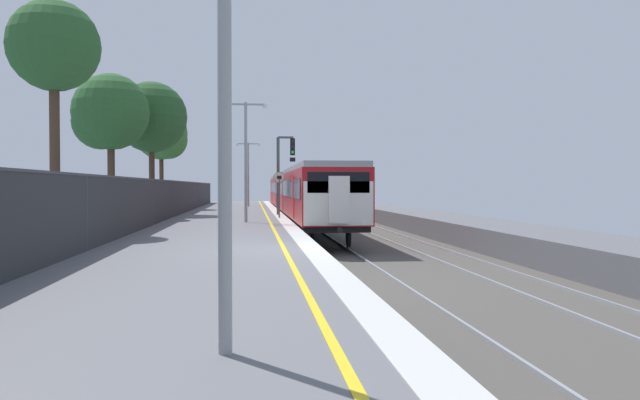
# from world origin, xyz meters

# --- Properties ---
(ground) EXTENTS (17.40, 110.00, 1.21)m
(ground) POSITION_xyz_m (2.64, 0.00, -0.61)
(ground) COLOR slate
(commuter_train_at_platform) EXTENTS (2.83, 41.44, 3.81)m
(commuter_train_at_platform) POSITION_xyz_m (2.10, 27.58, 1.27)
(commuter_train_at_platform) COLOR maroon
(commuter_train_at_platform) RESTS_ON ground
(signal_gantry) EXTENTS (1.10, 0.24, 4.61)m
(signal_gantry) POSITION_xyz_m (0.64, 20.53, 2.89)
(signal_gantry) COLOR #47474C
(signal_gantry) RESTS_ON ground
(speed_limit_sign) EXTENTS (0.59, 0.08, 2.44)m
(speed_limit_sign) POSITION_xyz_m (0.25, 16.73, 1.57)
(speed_limit_sign) COLOR #59595B
(speed_limit_sign) RESTS_ON ground
(platform_lamp_near) EXTENTS (2.00, 0.20, 5.38)m
(platform_lamp_near) POSITION_xyz_m (-1.47, -10.57, 3.19)
(platform_lamp_near) COLOR #93999E
(platform_lamp_near) RESTS_ON ground
(platform_lamp_mid) EXTENTS (2.00, 0.20, 5.60)m
(platform_lamp_mid) POSITION_xyz_m (-1.47, 12.98, 3.31)
(platform_lamp_mid) COLOR #93999E
(platform_lamp_mid) RESTS_ON ground
(platform_lamp_far) EXTENTS (2.00, 0.20, 5.33)m
(platform_lamp_far) POSITION_xyz_m (-1.47, 36.52, 3.16)
(platform_lamp_far) COLOR #93999E
(platform_lamp_far) RESTS_ON ground
(platform_back_fence) EXTENTS (0.07, 99.00, 2.00)m
(platform_back_fence) POSITION_xyz_m (-5.45, 0.00, 1.04)
(platform_back_fence) COLOR #282B2D
(platform_back_fence) RESTS_ON ground
(background_tree_left) EXTENTS (4.21, 4.21, 7.91)m
(background_tree_left) POSITION_xyz_m (-7.12, 22.00, 5.66)
(background_tree_left) COLOR #473323
(background_tree_left) RESTS_ON ground
(background_tree_centre) EXTENTS (3.94, 3.89, 7.56)m
(background_tree_centre) POSITION_xyz_m (-7.76, 31.57, 5.46)
(background_tree_centre) COLOR #473323
(background_tree_centre) RESTS_ON ground
(background_tree_right) EXTENTS (3.30, 3.30, 8.42)m
(background_tree_right) POSITION_xyz_m (-8.37, 7.04, 6.64)
(background_tree_right) COLOR #473323
(background_tree_right) RESTS_ON ground
(background_tree_back) EXTENTS (4.04, 4.04, 7.64)m
(background_tree_back) POSITION_xyz_m (-8.75, 17.77, 5.45)
(background_tree_back) COLOR #473323
(background_tree_back) RESTS_ON ground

